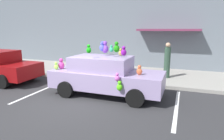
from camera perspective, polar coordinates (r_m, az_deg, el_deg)
The scene contains 8 objects.
ground_plane at distance 7.21m, azimuth -12.26°, elevation -9.62°, with size 60.00×60.00×0.00m, color #2D2D30.
sidewalk at distance 11.52m, azimuth 1.17°, elevation -0.81°, with size 24.00×4.00×0.15m, color gray.
storefront_building at distance 13.28m, azimuth 4.49°, elevation 14.40°, with size 24.00×1.25×6.40m.
parking_stripe_front at distance 7.11m, azimuth 18.30°, elevation -10.26°, with size 0.12×3.60×0.01m, color silver.
parking_stripe_rear at distance 9.10m, azimuth -19.52°, elevation -5.45°, with size 0.12×3.60×0.01m, color silver.
plush_covered_car at distance 7.79m, azimuth -1.99°, elevation -1.50°, with size 4.43×1.97×2.13m.
teddy_bear_on_sidewalk at distance 10.26m, azimuth -5.07°, elevation 0.00°, with size 0.40×0.33×0.76m.
pedestrian_near_shopfront at distance 10.30m, azimuth 15.79°, elevation 2.47°, with size 0.31×0.31×1.79m.
Camera 1 is at (3.70, -5.61, 2.61)m, focal length 31.35 mm.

